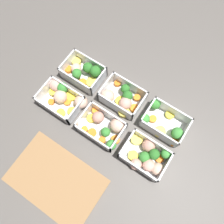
{
  "coord_description": "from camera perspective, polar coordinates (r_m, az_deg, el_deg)",
  "views": [
    {
      "loc": [
        -0.13,
        0.2,
        0.71
      ],
      "look_at": [
        0.0,
        0.0,
        0.02
      ],
      "focal_mm": 35.0,
      "sensor_mm": 36.0,
      "label": 1
    }
  ],
  "objects": [
    {
      "name": "ground_plane",
      "position": [
        0.75,
        -0.0,
        -0.49
      ],
      "size": [
        4.0,
        4.0,
        0.0
      ],
      "primitive_type": "plane",
      "color": "#56514C"
    },
    {
      "name": "container_near_left",
      "position": [
        0.73,
        13.29,
        -2.66
      ],
      "size": [
        0.15,
        0.12,
        0.06
      ],
      "color": "white",
      "rests_on": "ground_plane"
    },
    {
      "name": "container_near_center",
      "position": [
        0.74,
        2.37,
        3.69
      ],
      "size": [
        0.15,
        0.12,
        0.06
      ],
      "color": "white",
      "rests_on": "ground_plane"
    },
    {
      "name": "container_near_right",
      "position": [
        0.79,
        -7.37,
        10.37
      ],
      "size": [
        0.15,
        0.1,
        0.06
      ],
      "color": "white",
      "rests_on": "ground_plane"
    },
    {
      "name": "container_far_left",
      "position": [
        0.7,
        9.24,
        -11.44
      ],
      "size": [
        0.15,
        0.12,
        0.06
      ],
      "color": "white",
      "rests_on": "ground_plane"
    },
    {
      "name": "container_far_center",
      "position": [
        0.71,
        -1.82,
        -4.0
      ],
      "size": [
        0.15,
        0.11,
        0.06
      ],
      "color": "white",
      "rests_on": "ground_plane"
    },
    {
      "name": "container_far_right",
      "position": [
        0.76,
        -12.45,
        3.89
      ],
      "size": [
        0.16,
        0.12,
        0.06
      ],
      "color": "white",
      "rests_on": "ground_plane"
    },
    {
      "name": "cutting_board",
      "position": [
        0.72,
        -14.27,
        -16.85
      ],
      "size": [
        0.28,
        0.18,
        0.02
      ],
      "color": "olive",
      "rests_on": "ground_plane"
    }
  ]
}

